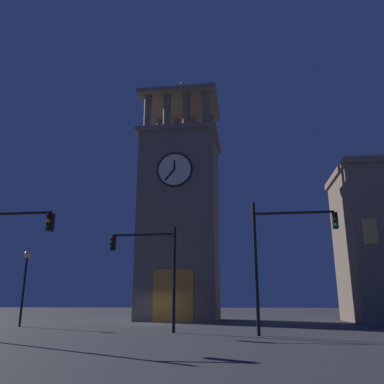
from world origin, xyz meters
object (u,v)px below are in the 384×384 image
Objects in this scene: traffic_signal_near at (9,247)px; traffic_signal_far at (282,245)px; traffic_signal_mid at (152,260)px; street_lamp at (25,272)px; clocktower at (180,218)px.

traffic_signal_near is 11.94m from traffic_signal_far.
traffic_signal_mid is 0.86× the size of traffic_signal_far.
traffic_signal_mid is 9.98m from street_lamp.
clocktower is 20.26m from traffic_signal_near.
traffic_signal_mid is 1.13× the size of street_lamp.
traffic_signal_near reaches higher than traffic_signal_mid.
traffic_signal_near is at bearing 16.85° from traffic_signal_far.
traffic_signal_near is 1.24× the size of street_lamp.
street_lamp is (9.19, -3.88, -0.25)m from traffic_signal_mid.
traffic_signal_near is 1.10× the size of traffic_signal_mid.
street_lamp is at bearing -64.17° from traffic_signal_near.
street_lamp is (15.66, -5.30, -0.71)m from traffic_signal_far.
traffic_signal_mid is at bearing 93.66° from clocktower.
traffic_signal_near is (4.04, 19.18, -5.10)m from clocktower.
street_lamp is (4.24, -8.76, -0.37)m from traffic_signal_near.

